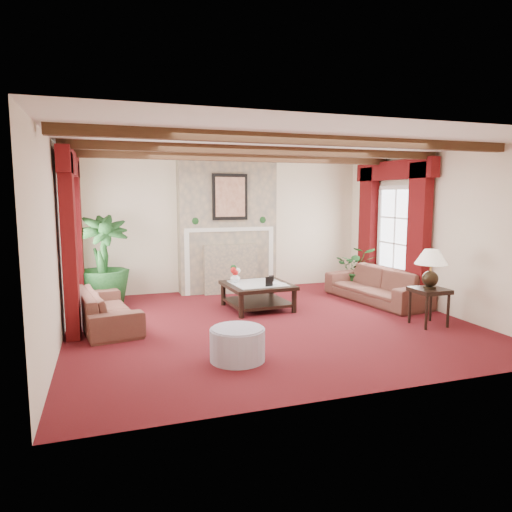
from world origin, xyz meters
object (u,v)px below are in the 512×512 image
object	(u,v)px
sofa_right	(377,280)
side_table	(429,307)
potted_palm	(103,281)
sofa_left	(106,302)
ottoman	(237,345)
coffee_table	(258,296)

from	to	relation	value
sofa_right	side_table	xyz separation A→B (m)	(-0.13, -1.63, -0.13)
sofa_right	potted_palm	bearing A→B (deg)	-112.82
sofa_left	side_table	bearing A→B (deg)	-117.53
sofa_right	potted_palm	distance (m)	5.00
sofa_left	side_table	size ratio (longest dim) A/B	3.40
ottoman	sofa_right	bearing A→B (deg)	33.04
sofa_left	sofa_right	size ratio (longest dim) A/B	0.89
sofa_left	potted_palm	bearing A→B (deg)	-8.21
sofa_right	ottoman	world-z (taller)	sofa_right
ottoman	coffee_table	bearing A→B (deg)	66.13
sofa_left	coffee_table	bearing A→B (deg)	-93.22
sofa_right	potted_palm	size ratio (longest dim) A/B	1.29
sofa_right	sofa_left	bearing A→B (deg)	-97.63
sofa_right	potted_palm	world-z (taller)	potted_palm
potted_palm	coffee_table	size ratio (longest dim) A/B	1.56
sofa_left	potted_palm	distance (m)	1.31
side_table	ottoman	bearing A→B (deg)	-170.53
sofa_right	ottoman	size ratio (longest dim) A/B	3.31
coffee_table	ottoman	bearing A→B (deg)	-117.46
potted_palm	side_table	bearing A→B (deg)	-30.85
sofa_right	ottoman	xyz separation A→B (m)	(-3.33, -2.16, -0.22)
sofa_left	coffee_table	distance (m)	2.55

